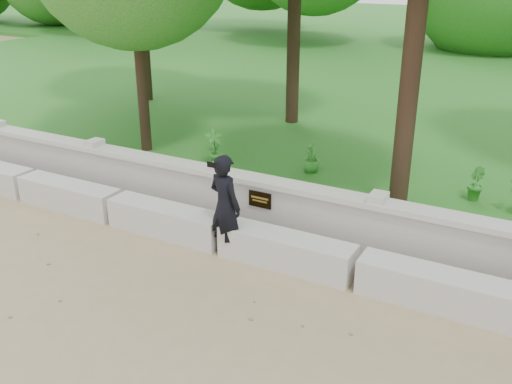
{
  "coord_description": "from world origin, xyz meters",
  "views": [
    {
      "loc": [
        3.92,
        -4.25,
        3.87
      ],
      "look_at": [
        0.51,
        1.95,
        0.97
      ],
      "focal_mm": 40.0,
      "sensor_mm": 36.0,
      "label": 1
    }
  ],
  "objects": [
    {
      "name": "ground",
      "position": [
        0.0,
        0.0,
        0.0
      ],
      "size": [
        80.0,
        80.0,
        0.0
      ],
      "primitive_type": "plane",
      "color": "#98825D",
      "rests_on": "ground"
    },
    {
      "name": "lawn",
      "position": [
        0.0,
        14.0,
        0.12
      ],
      "size": [
        40.0,
        22.0,
        0.25
      ],
      "primitive_type": "cube",
      "color": "#286620",
      "rests_on": "ground"
    },
    {
      "name": "concrete_bench",
      "position": [
        0.0,
        1.9,
        0.22
      ],
      "size": [
        11.9,
        0.45,
        0.45
      ],
      "color": "beige",
      "rests_on": "ground"
    },
    {
      "name": "parapet_wall",
      "position": [
        0.0,
        2.6,
        0.46
      ],
      "size": [
        12.5,
        0.35,
        0.9
      ],
      "color": "#B6B4AC",
      "rests_on": "ground"
    },
    {
      "name": "man_main",
      "position": [
        0.11,
        1.8,
        0.74
      ],
      "size": [
        0.61,
        0.56,
        1.47
      ],
      "color": "black",
      "rests_on": "ground"
    },
    {
      "name": "shrub_a",
      "position": [
        -1.69,
        4.35,
        0.59
      ],
      "size": [
        0.41,
        0.43,
        0.68
      ],
      "primitive_type": "imported",
      "rotation": [
        0.0,
        0.0,
        0.89
      ],
      "color": "#34842C",
      "rests_on": "lawn"
    },
    {
      "name": "shrub_b",
      "position": [
        2.91,
        4.91,
        0.53
      ],
      "size": [
        0.31,
        0.35,
        0.55
      ],
      "primitive_type": "imported",
      "rotation": [
        0.0,
        0.0,
        1.82
      ],
      "color": "#34842C",
      "rests_on": "lawn"
    },
    {
      "name": "shrub_d",
      "position": [
        0.09,
        4.82,
        0.54
      ],
      "size": [
        0.39,
        0.41,
        0.57
      ],
      "primitive_type": "imported",
      "rotation": [
        0.0,
        0.0,
        5.09
      ],
      "color": "#34842C",
      "rests_on": "lawn"
    }
  ]
}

